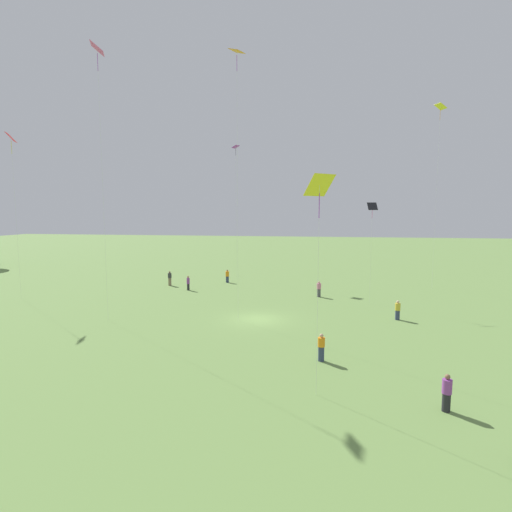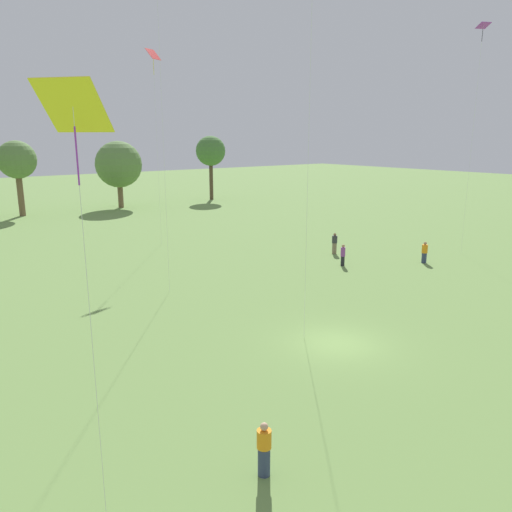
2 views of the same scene
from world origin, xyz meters
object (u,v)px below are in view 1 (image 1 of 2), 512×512
at_px(kite_1, 319,190).
at_px(kite_8, 98,60).
at_px(person_0, 321,348).
at_px(kite_6, 236,155).
at_px(person_2, 398,310).
at_px(person_7, 447,393).
at_px(kite_3, 440,115).
at_px(kite_2, 237,67).
at_px(person_9, 170,278).
at_px(person_5, 319,289).
at_px(person_1, 227,276).
at_px(kite_4, 372,210).
at_px(person_8, 188,283).
at_px(kite_0, 11,143).

bearing_deg(kite_1, kite_8, -27.64).
xyz_separation_m(person_0, kite_6, (31.44, 12.10, 16.21)).
bearing_deg(person_2, person_0, -174.80).
distance_m(person_7, kite_8, 33.02).
bearing_deg(kite_3, kite_2, 152.56).
bearing_deg(person_9, kite_8, 61.53).
bearing_deg(person_5, person_2, -161.29).
relative_size(kite_6, kite_8, 0.82).
xyz_separation_m(person_1, kite_3, (0.06, -25.21, 19.34)).
bearing_deg(kite_4, kite_2, -110.94).
height_order(person_5, person_7, person_7).
relative_size(person_0, person_9, 0.95).
distance_m(person_7, kite_4, 23.50).
bearing_deg(kite_3, person_7, -172.70).
height_order(person_8, person_9, person_9).
height_order(person_2, kite_4, kite_4).
bearing_deg(person_8, person_5, -157.92).
xyz_separation_m(person_1, person_7, (-31.41, -17.79, 0.03)).
height_order(person_1, kite_1, kite_1).
relative_size(person_5, kite_1, 0.16).
bearing_deg(person_9, person_2, 122.43).
xyz_separation_m(person_9, kite_4, (-6.21, -23.43, 8.46)).
height_order(kite_6, kite_8, kite_8).
bearing_deg(person_2, kite_3, 12.57).
relative_size(kite_1, kite_4, 1.08).
distance_m(person_7, kite_0, 44.02).
bearing_deg(person_0, person_7, 83.75).
height_order(person_9, kite_8, kite_8).
bearing_deg(person_9, person_7, 99.07).
bearing_deg(person_0, kite_0, -75.11).
relative_size(person_9, kite_2, 0.08).
bearing_deg(kite_4, kite_8, -122.59).
height_order(person_9, kite_1, kite_1).
distance_m(person_7, kite_2, 26.89).
distance_m(person_8, kite_3, 34.94).
height_order(person_7, kite_0, kite_0).
xyz_separation_m(kite_3, kite_4, (-9.58, 8.35, -10.83)).
relative_size(kite_2, kite_8, 0.98).
height_order(person_1, person_9, person_9).
height_order(person_2, kite_8, kite_8).
relative_size(person_5, person_7, 0.98).
bearing_deg(kite_0, kite_4, -64.81).
xyz_separation_m(person_2, person_9, (12.08, 25.06, 0.07)).
bearing_deg(person_0, kite_2, -102.33).
height_order(person_1, person_7, person_7).
relative_size(person_9, kite_1, 0.17).
xyz_separation_m(kite_0, kite_4, (3.61, -36.10, -6.75)).
xyz_separation_m(person_7, kite_1, (0.71, 5.89, 9.25)).
distance_m(person_0, person_7, 7.80).
relative_size(person_1, person_8, 1.00).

